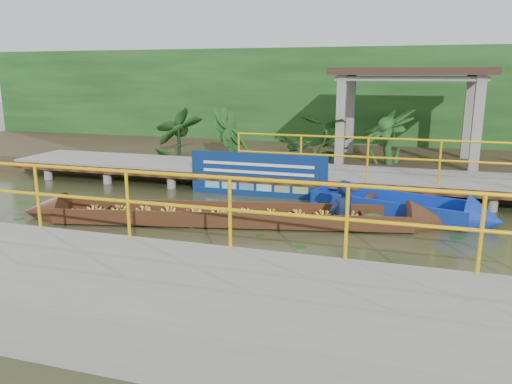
# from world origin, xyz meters

# --- Properties ---
(ground) EXTENTS (80.00, 80.00, 0.00)m
(ground) POSITION_xyz_m (0.00, 0.00, 0.00)
(ground) COLOR #30341A
(ground) RESTS_ON ground
(land_strip) EXTENTS (30.00, 8.00, 0.45)m
(land_strip) POSITION_xyz_m (0.00, 7.50, 0.23)
(land_strip) COLOR #352B1A
(land_strip) RESTS_ON ground
(far_dock) EXTENTS (16.00, 2.06, 1.66)m
(far_dock) POSITION_xyz_m (0.02, 3.43, 0.48)
(far_dock) COLOR gray
(far_dock) RESTS_ON ground
(near_dock) EXTENTS (18.00, 2.40, 1.73)m
(near_dock) POSITION_xyz_m (1.00, -4.20, 0.30)
(near_dock) COLOR gray
(near_dock) RESTS_ON ground
(pavilion) EXTENTS (4.40, 3.00, 3.00)m
(pavilion) POSITION_xyz_m (3.00, 6.30, 2.82)
(pavilion) COLOR gray
(pavilion) RESTS_ON ground
(foliage_backdrop) EXTENTS (30.00, 0.80, 4.00)m
(foliage_backdrop) POSITION_xyz_m (0.00, 10.00, 2.00)
(foliage_backdrop) COLOR #123B13
(foliage_backdrop) RESTS_ON ground
(vendor_boat) EXTENTS (9.03, 2.74, 2.12)m
(vendor_boat) POSITION_xyz_m (0.03, 0.19, 0.26)
(vendor_boat) COLOR #341B0E
(vendor_boat) RESTS_ON ground
(moored_blue_boat) EXTENTS (4.11, 2.07, 0.95)m
(moored_blue_boat) POSITION_xyz_m (3.73, 1.47, 0.17)
(moored_blue_boat) COLOR navy
(moored_blue_boat) RESTS_ON ground
(blue_banner) EXTENTS (3.56, 0.04, 1.11)m
(blue_banner) POSITION_xyz_m (-0.49, 2.48, 0.56)
(blue_banner) COLOR navy
(blue_banner) RESTS_ON ground
(tropical_plants) EXTENTS (14.10, 1.10, 1.38)m
(tropical_plants) POSITION_xyz_m (2.25, 5.30, 1.14)
(tropical_plants) COLOR #123B13
(tropical_plants) RESTS_ON ground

